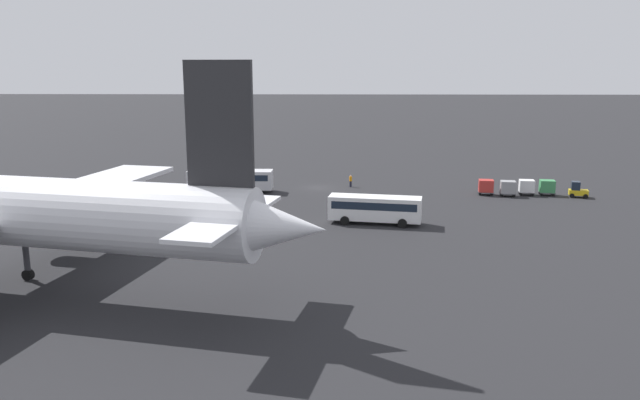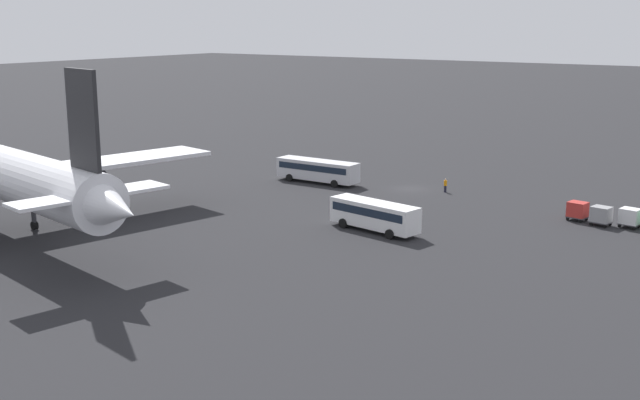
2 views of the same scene
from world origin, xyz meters
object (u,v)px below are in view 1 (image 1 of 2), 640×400
at_px(shuttle_bus_near, 230,179).
at_px(cargo_cart_red, 486,186).
at_px(baggage_tug, 577,190).
at_px(cargo_cart_grey, 508,187).
at_px(shuttle_bus_far, 375,207).
at_px(worker_person, 351,181).
at_px(cargo_cart_green, 547,187).
at_px(cargo_cart_white, 527,186).

bearing_deg(shuttle_bus_near, cargo_cart_red, 178.14).
relative_size(baggage_tug, cargo_cart_red, 1.19).
bearing_deg(cargo_cart_red, cargo_cart_grey, 163.36).
height_order(shuttle_bus_far, worker_person, shuttle_bus_far).
xyz_separation_m(baggage_tug, cargo_cart_grey, (9.05, -0.43, 0.25)).
relative_size(shuttle_bus_near, baggage_tug, 4.39).
bearing_deg(shuttle_bus_far, baggage_tug, -141.93).
height_order(worker_person, cargo_cart_red, cargo_cart_red).
bearing_deg(baggage_tug, cargo_cart_green, -3.36).
xyz_separation_m(shuttle_bus_near, cargo_cart_red, (-34.82, 1.27, -0.63)).
height_order(baggage_tug, cargo_cart_grey, baggage_tug).
xyz_separation_m(cargo_cart_white, cargo_cart_grey, (2.72, 0.82, 0.00)).
height_order(shuttle_bus_near, cargo_cart_grey, shuttle_bus_near).
height_order(shuttle_bus_far, baggage_tug, shuttle_bus_far).
bearing_deg(cargo_cart_grey, shuttle_bus_near, -3.18).
distance_m(cargo_cart_grey, cargo_cart_red, 2.84).
bearing_deg(shuttle_bus_far, cargo_cart_grey, -130.84).
height_order(cargo_cart_grey, cargo_cart_red, same).
bearing_deg(baggage_tug, cargo_cart_white, 3.20).
distance_m(shuttle_bus_far, cargo_cart_white, 26.77).
bearing_deg(cargo_cart_green, baggage_tug, 162.24).
xyz_separation_m(cargo_cart_white, cargo_cart_red, (5.44, 0.01, 0.00)).
height_order(baggage_tug, cargo_cart_green, baggage_tug).
xyz_separation_m(worker_person, cargo_cart_green, (-26.28, 5.37, 0.32)).
xyz_separation_m(cargo_cart_green, cargo_cart_red, (8.16, -0.09, 0.00)).
xyz_separation_m(baggage_tug, worker_person, (29.90, -6.53, -0.07)).
xyz_separation_m(worker_person, cargo_cart_grey, (-20.84, 6.09, 0.32)).
height_order(worker_person, cargo_cart_green, cargo_cart_green).
bearing_deg(worker_person, baggage_tug, 167.68).
height_order(baggage_tug, worker_person, baggage_tug).
height_order(shuttle_bus_far, cargo_cart_green, shuttle_bus_far).
relative_size(shuttle_bus_far, cargo_cart_red, 4.67).
distance_m(shuttle_bus_far, cargo_cart_green, 28.94).
bearing_deg(shuttle_bus_near, worker_person, -166.28).
distance_m(shuttle_bus_far, worker_person, 21.44).
bearing_deg(baggage_tug, cargo_cart_red, 8.36).
distance_m(worker_person, cargo_cart_green, 26.83).
relative_size(cargo_cart_white, cargo_cart_red, 1.00).
xyz_separation_m(cargo_cart_green, cargo_cart_grey, (5.44, 0.72, 0.00)).
height_order(cargo_cart_green, cargo_cart_white, same).
height_order(cargo_cart_green, cargo_cart_red, same).
relative_size(baggage_tug, cargo_cart_grey, 1.19).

